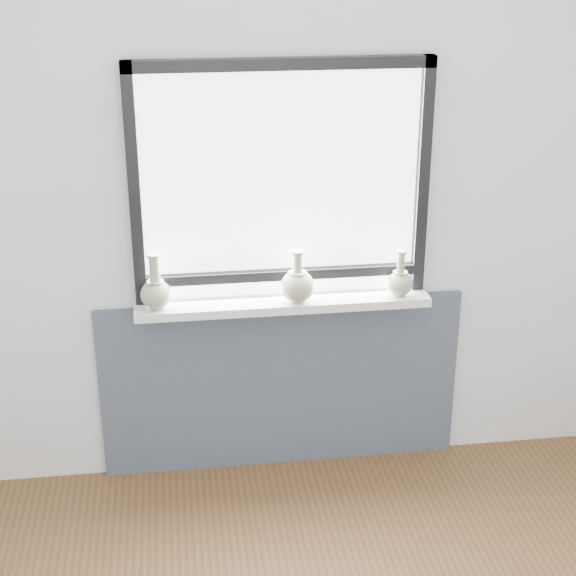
{
  "coord_description": "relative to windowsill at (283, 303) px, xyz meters",
  "views": [
    {
      "loc": [
        -0.47,
        -1.88,
        2.46
      ],
      "look_at": [
        0.0,
        1.55,
        1.02
      ],
      "focal_mm": 55.0,
      "sensor_mm": 36.0,
      "label": 1
    }
  ],
  "objects": [
    {
      "name": "vase_b",
      "position": [
        0.06,
        -0.03,
        0.1
      ],
      "size": [
        0.15,
        0.15,
        0.24
      ],
      "rotation": [
        0.0,
        0.0,
        0.14
      ],
      "color": "#99A47E",
      "rests_on": "windowsill"
    },
    {
      "name": "windowsill",
      "position": [
        0.0,
        0.0,
        0.0
      ],
      "size": [
        1.32,
        0.18,
        0.04
      ],
      "primitive_type": "cube",
      "color": "silver",
      "rests_on": "apron_panel"
    },
    {
      "name": "back_wall",
      "position": [
        0.0,
        0.1,
        0.42
      ],
      "size": [
        3.6,
        0.02,
        2.6
      ],
      "primitive_type": "cube",
      "color": "silver",
      "rests_on": "ground"
    },
    {
      "name": "vase_c",
      "position": [
        0.53,
        -0.02,
        0.09
      ],
      "size": [
        0.12,
        0.12,
        0.21
      ],
      "rotation": [
        0.0,
        0.0,
        0.42
      ],
      "color": "#99A47E",
      "rests_on": "windowsill"
    },
    {
      "name": "apron_panel",
      "position": [
        0.0,
        0.07,
        -0.45
      ],
      "size": [
        1.7,
        0.03,
        0.86
      ],
      "primitive_type": "cube",
      "color": "#404A58",
      "rests_on": "ground"
    },
    {
      "name": "window",
      "position": [
        0.0,
        0.06,
        0.56
      ],
      "size": [
        1.3,
        0.06,
        1.05
      ],
      "color": "black",
      "rests_on": "windowsill"
    },
    {
      "name": "vase_a",
      "position": [
        -0.56,
        -0.02,
        0.1
      ],
      "size": [
        0.14,
        0.14,
        0.25
      ],
      "rotation": [
        0.0,
        0.0,
        0.2
      ],
      "color": "#99A47E",
      "rests_on": "windowsill"
    }
  ]
}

